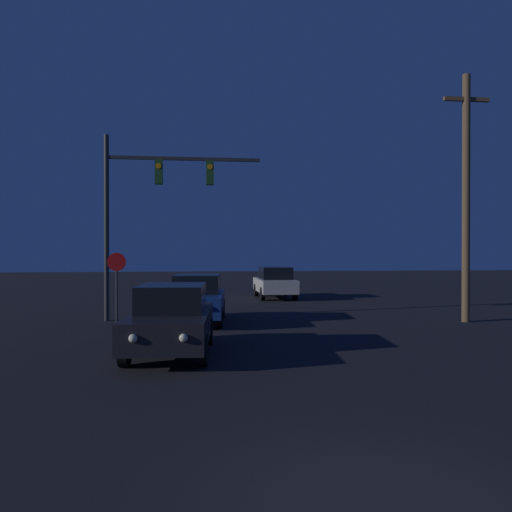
{
  "coord_description": "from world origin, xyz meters",
  "views": [
    {
      "loc": [
        -1.83,
        -4.69,
        2.53
      ],
      "look_at": [
        0.0,
        10.92,
        2.4
      ],
      "focal_mm": 35.0,
      "sensor_mm": 36.0,
      "label": 1
    }
  ],
  "objects_px": {
    "car_far": "(275,282)",
    "traffic_signal_mast": "(146,197)",
    "car_mid": "(197,298)",
    "stop_sign": "(117,277)",
    "car_near": "(172,319)",
    "utility_pole": "(466,194)"
  },
  "relations": [
    {
      "from": "traffic_signal_mast",
      "to": "stop_sign",
      "type": "height_order",
      "value": "traffic_signal_mast"
    },
    {
      "from": "traffic_signal_mast",
      "to": "utility_pole",
      "type": "xyz_separation_m",
      "value": [
        11.53,
        -1.79,
        0.07
      ]
    },
    {
      "from": "stop_sign",
      "to": "traffic_signal_mast",
      "type": "bearing_deg",
      "value": 67.01
    },
    {
      "from": "car_far",
      "to": "utility_pole",
      "type": "bearing_deg",
      "value": -61.83
    },
    {
      "from": "car_mid",
      "to": "car_far",
      "type": "distance_m",
      "value": 9.9
    },
    {
      "from": "car_far",
      "to": "traffic_signal_mast",
      "type": "xyz_separation_m",
      "value": [
        -6.08,
        -8.13,
        3.69
      ]
    },
    {
      "from": "car_mid",
      "to": "traffic_signal_mast",
      "type": "distance_m",
      "value": 4.22
    },
    {
      "from": "car_near",
      "to": "car_mid",
      "type": "xyz_separation_m",
      "value": [
        0.62,
        5.47,
        0.0
      ]
    },
    {
      "from": "car_far",
      "to": "traffic_signal_mast",
      "type": "height_order",
      "value": "traffic_signal_mast"
    },
    {
      "from": "car_far",
      "to": "stop_sign",
      "type": "bearing_deg",
      "value": -125.12
    },
    {
      "from": "car_near",
      "to": "car_far",
      "type": "relative_size",
      "value": 1.02
    },
    {
      "from": "traffic_signal_mast",
      "to": "utility_pole",
      "type": "relative_size",
      "value": 0.76
    },
    {
      "from": "car_far",
      "to": "utility_pole",
      "type": "height_order",
      "value": "utility_pole"
    },
    {
      "from": "stop_sign",
      "to": "utility_pole",
      "type": "distance_m",
      "value": 12.65
    },
    {
      "from": "car_mid",
      "to": "car_far",
      "type": "bearing_deg",
      "value": -110.68
    },
    {
      "from": "car_mid",
      "to": "stop_sign",
      "type": "height_order",
      "value": "stop_sign"
    },
    {
      "from": "traffic_signal_mast",
      "to": "stop_sign",
      "type": "bearing_deg",
      "value": -112.99
    },
    {
      "from": "car_mid",
      "to": "utility_pole",
      "type": "bearing_deg",
      "value": 178.81
    },
    {
      "from": "car_mid",
      "to": "car_near",
      "type": "bearing_deg",
      "value": 88.04
    },
    {
      "from": "car_near",
      "to": "car_far",
      "type": "bearing_deg",
      "value": -104.45
    },
    {
      "from": "car_mid",
      "to": "car_far",
      "type": "relative_size",
      "value": 1.02
    },
    {
      "from": "car_near",
      "to": "traffic_signal_mast",
      "type": "distance_m",
      "value": 7.4
    }
  ]
}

